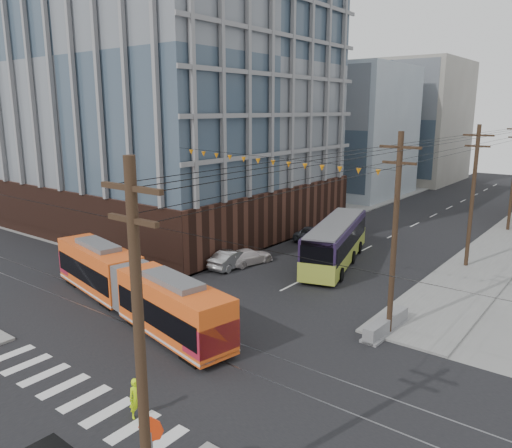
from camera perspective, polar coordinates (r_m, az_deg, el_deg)
The scene contains 12 objects.
ground at distance 25.77m, azimuth -14.27°, elevation -15.38°, with size 160.00×160.00×0.00m, color slate.
office_building at distance 54.47m, azimuth -10.46°, elevation 15.11°, with size 30.00×25.00×28.60m, color #381E16.
bg_bldg_nw_near at distance 74.57m, azimuth 9.50°, elevation 10.44°, with size 18.00×16.00×18.00m, color #8C99A5.
bg_bldg_nw_far at distance 91.54m, azimuth 17.27°, elevation 11.11°, with size 16.00×18.00×20.00m, color gray.
utility_pole_near at distance 14.01m, azimuth -13.02°, elevation -15.35°, with size 0.30×0.30×11.00m, color black.
streetcar at distance 31.03m, azimuth -13.95°, elevation -6.98°, with size 17.47×2.46×3.37m, color #F65A1B, non-canonical shape.
city_bus at distance 40.18m, azimuth 9.10°, elevation -2.07°, with size 2.68×12.38×3.51m, color #231735, non-canonical shape.
parked_car_silver at distance 38.99m, azimuth -2.78°, elevation -3.97°, with size 1.51×4.34×1.43m, color #A3A5A7.
parked_car_white at distance 39.85m, azimuth -0.84°, elevation -3.74°, with size 1.72×4.24×1.23m, color silver.
parked_car_grey at distance 47.52m, azimuth 6.36°, elevation -1.04°, with size 2.09×4.53×1.26m, color #484F58.
pedestrian at distance 21.56m, azimuth -13.51°, elevation -18.81°, with size 0.61×0.40×1.68m, color #CCFF0F.
jersey_barrier at distance 29.10m, azimuth 14.65°, elevation -11.05°, with size 0.97×4.29×0.86m, color gray.
Camera 1 is at (18.23, -13.65, 12.07)m, focal length 35.00 mm.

